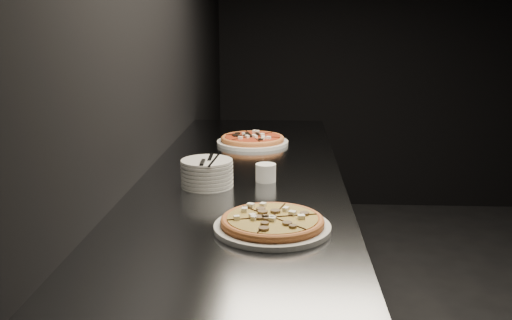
{
  "coord_description": "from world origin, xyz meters",
  "views": [
    {
      "loc": [
        -1.97,
        -2.04,
        1.48
      ],
      "look_at": [
        -2.08,
        0.06,
        0.97
      ],
      "focal_mm": 40.0,
      "sensor_mm": 36.0,
      "label": 1
    }
  ],
  "objects_px": {
    "pizza_tomato": "(253,140)",
    "ramekin": "(266,172)",
    "counter": "(242,289)",
    "plate_stack": "(207,173)",
    "cutlery": "(208,160)",
    "pizza_mushroom": "(272,223)"
  },
  "relations": [
    {
      "from": "plate_stack",
      "to": "cutlery",
      "type": "xyz_separation_m",
      "value": [
        0.01,
        -0.01,
        0.05
      ]
    },
    {
      "from": "pizza_mushroom",
      "to": "ramekin",
      "type": "relative_size",
      "value": 4.76
    },
    {
      "from": "plate_stack",
      "to": "ramekin",
      "type": "relative_size",
      "value": 2.45
    },
    {
      "from": "pizza_tomato",
      "to": "ramekin",
      "type": "distance_m",
      "value": 0.64
    },
    {
      "from": "plate_stack",
      "to": "pizza_mushroom",
      "type": "bearing_deg",
      "value": -60.34
    },
    {
      "from": "counter",
      "to": "pizza_tomato",
      "type": "xyz_separation_m",
      "value": [
        0.01,
        0.56,
        0.48
      ]
    },
    {
      "from": "pizza_mushroom",
      "to": "cutlery",
      "type": "relative_size",
      "value": 1.83
    },
    {
      "from": "counter",
      "to": "pizza_tomato",
      "type": "relative_size",
      "value": 6.88
    },
    {
      "from": "counter",
      "to": "ramekin",
      "type": "relative_size",
      "value": 33.31
    },
    {
      "from": "counter",
      "to": "plate_stack",
      "type": "relative_size",
      "value": 13.61
    },
    {
      "from": "pizza_tomato",
      "to": "ramekin",
      "type": "bearing_deg",
      "value": -82.36
    },
    {
      "from": "counter",
      "to": "pizza_mushroom",
      "type": "height_order",
      "value": "pizza_mushroom"
    },
    {
      "from": "counter",
      "to": "pizza_tomato",
      "type": "distance_m",
      "value": 0.74
    },
    {
      "from": "ramekin",
      "to": "pizza_tomato",
      "type": "bearing_deg",
      "value": 97.64
    },
    {
      "from": "pizza_mushroom",
      "to": "cutlery",
      "type": "xyz_separation_m",
      "value": [
        -0.23,
        0.4,
        0.08
      ]
    },
    {
      "from": "counter",
      "to": "ramekin",
      "type": "distance_m",
      "value": 0.51
    },
    {
      "from": "pizza_tomato",
      "to": "counter",
      "type": "bearing_deg",
      "value": -90.74
    },
    {
      "from": "ramekin",
      "to": "plate_stack",
      "type": "bearing_deg",
      "value": -160.83
    },
    {
      "from": "plate_stack",
      "to": "counter",
      "type": "bearing_deg",
      "value": 51.74
    },
    {
      "from": "ramekin",
      "to": "counter",
      "type": "bearing_deg",
      "value": 142.79
    },
    {
      "from": "plate_stack",
      "to": "cutlery",
      "type": "distance_m",
      "value": 0.05
    },
    {
      "from": "pizza_mushroom",
      "to": "counter",
      "type": "bearing_deg",
      "value": 102.89
    }
  ]
}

